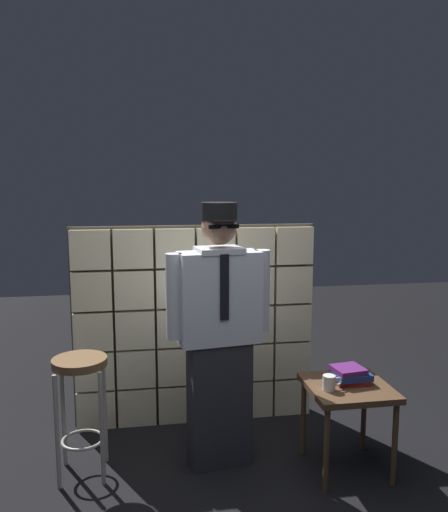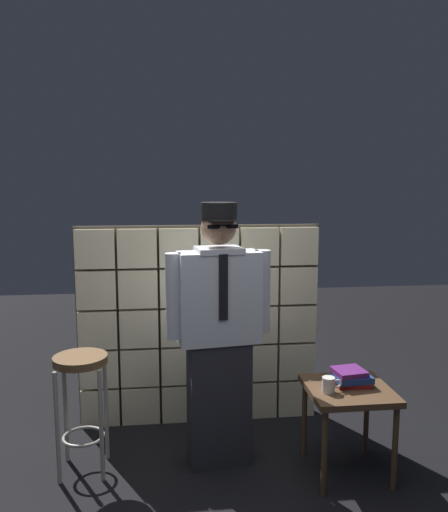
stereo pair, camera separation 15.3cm
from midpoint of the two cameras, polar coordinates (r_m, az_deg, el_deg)
name	(u,v)px [view 1 (the left image)]	position (r m, az deg, el deg)	size (l,w,h in m)	color
glass_block_wall	(196,326)	(3.97, -4.28, -7.87)	(1.87, 0.10, 1.56)	beige
standing_person	(219,331)	(3.33, -1.87, -8.43)	(0.70, 0.33, 1.74)	#28282D
bar_stool	(81,388)	(3.44, -17.04, -14.01)	(0.34, 0.34, 0.77)	brown
side_table	(348,396)	(3.46, 12.44, -15.14)	(0.52, 0.52, 0.58)	#513823
book_stack	(350,375)	(3.46, 12.70, -12.89)	(0.24, 0.21, 0.10)	maroon
coffee_mug	(329,383)	(3.32, 10.42, -13.81)	(0.13, 0.08, 0.09)	silver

